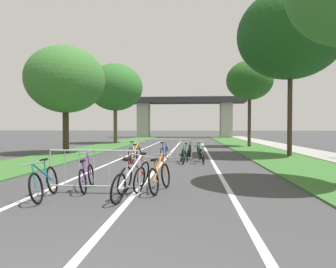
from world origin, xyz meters
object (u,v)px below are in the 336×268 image
at_px(tree_left_oak_near, 115,87).
at_px(crowd_barrier_second, 168,150).
at_px(tree_right_pine_near, 290,34).
at_px(tree_left_pine_far, 65,80).
at_px(bicycle_orange_2, 160,177).
at_px(bicycle_teal_8, 44,182).
at_px(crowd_barrier_nearest, 94,172).
at_px(bicycle_blue_5, 165,153).
at_px(bicycle_purple_9, 87,176).
at_px(bicycle_yellow_6, 135,155).
at_px(bicycle_white_11, 203,155).
at_px(bicycle_green_0, 200,153).
at_px(tree_right_cypress_far, 250,80).
at_px(bicycle_white_1, 130,182).
at_px(bicycle_green_10, 183,155).
at_px(bicycle_black_7, 189,153).
at_px(bicycle_silver_3, 135,152).
at_px(bicycle_red_4, 135,176).

distance_m(tree_left_oak_near, crowd_barrier_second, 17.21).
bearing_deg(tree_right_pine_near, tree_left_pine_far, 177.08).
height_order(bicycle_orange_2, bicycle_teal_8, bicycle_orange_2).
height_order(tree_left_oak_near, crowd_barrier_second, tree_left_oak_near).
relative_size(crowd_barrier_nearest, bicycle_orange_2, 1.39).
height_order(bicycle_blue_5, bicycle_purple_9, bicycle_purple_9).
height_order(bicycle_orange_2, bicycle_yellow_6, bicycle_yellow_6).
xyz_separation_m(bicycle_blue_5, bicycle_white_11, (1.79, -0.87, 0.01)).
bearing_deg(tree_left_oak_near, bicycle_green_0, -61.34).
height_order(tree_right_pine_near, tree_right_cypress_far, tree_right_pine_near).
height_order(tree_left_oak_near, tree_right_pine_near, tree_right_pine_near).
bearing_deg(bicycle_purple_9, bicycle_yellow_6, 81.16).
xyz_separation_m(tree_right_cypress_far, bicycle_green_0, (-4.19, -10.25, -5.01)).
bearing_deg(tree_left_oak_near, bicycle_teal_8, -78.99).
xyz_separation_m(bicycle_green_0, bicycle_orange_2, (-1.16, -6.91, 0.00)).
bearing_deg(bicycle_white_1, bicycle_white_11, 88.33).
height_order(tree_right_pine_near, bicycle_purple_9, tree_right_pine_near).
xyz_separation_m(crowd_barrier_nearest, bicycle_teal_8, (-0.94, -0.57, -0.15)).
height_order(bicycle_green_0, bicycle_green_10, bicycle_green_0).
distance_m(bicycle_orange_2, bicycle_black_7, 7.00).
bearing_deg(bicycle_green_0, tree_left_pine_far, 152.34).
distance_m(bicycle_white_1, bicycle_orange_2, 1.00).
relative_size(crowd_barrier_nearest, bicycle_green_0, 1.37).
bearing_deg(bicycle_orange_2, bicycle_white_1, -113.46).
xyz_separation_m(bicycle_silver_3, bicycle_red_4, (1.39, -7.00, 0.01)).
distance_m(tree_right_cypress_far, bicycle_yellow_6, 14.25).
xyz_separation_m(tree_left_oak_near, crowd_barrier_second, (6.51, -15.12, -5.01)).
height_order(bicycle_teal_8, bicycle_green_10, bicycle_green_10).
bearing_deg(bicycle_white_11, tree_right_pine_near, -142.20).
bearing_deg(bicycle_silver_3, tree_left_pine_far, 158.47).
bearing_deg(crowd_barrier_nearest, bicycle_orange_2, 14.43).
distance_m(crowd_barrier_nearest, bicycle_green_0, 7.79).
height_order(tree_right_cypress_far, bicycle_white_11, tree_right_cypress_far).
xyz_separation_m(tree_right_cypress_far, bicycle_orange_2, (-5.35, -17.16, -5.00)).
height_order(crowd_barrier_nearest, bicycle_white_1, crowd_barrier_nearest).
xyz_separation_m(bicycle_orange_2, bicycle_teal_8, (-2.46, -0.97, 0.01)).
xyz_separation_m(bicycle_red_4, bicycle_teal_8, (-1.84, -0.99, -0.02)).
bearing_deg(tree_left_oak_near, bicycle_black_7, -62.83).
xyz_separation_m(bicycle_white_1, bicycle_green_10, (0.96, 6.72, -0.02)).
height_order(tree_left_oak_near, bicycle_white_11, tree_left_oak_near).
bearing_deg(bicycle_orange_2, bicycle_purple_9, -168.45).
xyz_separation_m(bicycle_red_4, bicycle_green_10, (1.01, 5.88, -0.03)).
relative_size(bicycle_red_4, bicycle_black_7, 1.06).
distance_m(bicycle_silver_3, bicycle_white_11, 3.42).
xyz_separation_m(tree_left_pine_far, bicycle_white_1, (6.23, -10.79, -4.06)).
height_order(tree_left_pine_far, bicycle_yellow_6, tree_left_pine_far).
height_order(tree_left_pine_far, bicycle_orange_2, tree_left_pine_far).
bearing_deg(bicycle_silver_3, bicycle_teal_8, -83.11).
distance_m(tree_left_pine_far, bicycle_blue_5, 8.08).
xyz_separation_m(tree_right_cypress_far, crowd_barrier_nearest, (-6.88, -17.56, -4.85)).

